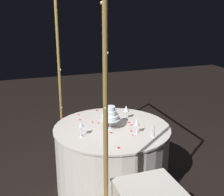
{
  "coord_description": "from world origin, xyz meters",
  "views": [
    {
      "loc": [
        -2.85,
        1.0,
        2.05
      ],
      "look_at": [
        0.0,
        0.0,
        1.11
      ],
      "focal_mm": 47.41,
      "sensor_mm": 36.0,
      "label": 1
    }
  ],
  "objects_px": {
    "wine_glass_0": "(126,109)",
    "cake_knife": "(153,132)",
    "tiered_cake": "(110,115)",
    "wine_glass_2": "(81,125)",
    "wine_glass_1": "(137,123)",
    "main_table": "(112,158)",
    "decorative_arch": "(74,61)"
  },
  "relations": [
    {
      "from": "wine_glass_2",
      "to": "wine_glass_1",
      "type": "bearing_deg",
      "value": -102.33
    },
    {
      "from": "cake_knife",
      "to": "wine_glass_2",
      "type": "bearing_deg",
      "value": 78.71
    },
    {
      "from": "wine_glass_0",
      "to": "wine_glass_2",
      "type": "height_order",
      "value": "wine_glass_2"
    },
    {
      "from": "decorative_arch",
      "to": "cake_knife",
      "type": "height_order",
      "value": "decorative_arch"
    },
    {
      "from": "wine_glass_1",
      "to": "cake_knife",
      "type": "relative_size",
      "value": 0.59
    },
    {
      "from": "wine_glass_1",
      "to": "decorative_arch",
      "type": "bearing_deg",
      "value": 66.77
    },
    {
      "from": "wine_glass_2",
      "to": "cake_knife",
      "type": "xyz_separation_m",
      "value": [
        -0.15,
        -0.75,
        -0.12
      ]
    },
    {
      "from": "main_table",
      "to": "wine_glass_2",
      "type": "relative_size",
      "value": 7.57
    },
    {
      "from": "decorative_arch",
      "to": "wine_glass_2",
      "type": "distance_m",
      "value": 0.65
    },
    {
      "from": "wine_glass_2",
      "to": "wine_glass_0",
      "type": "bearing_deg",
      "value": -63.31
    },
    {
      "from": "wine_glass_2",
      "to": "cake_knife",
      "type": "height_order",
      "value": "wine_glass_2"
    },
    {
      "from": "decorative_arch",
      "to": "cake_knife",
      "type": "distance_m",
      "value": 1.11
    },
    {
      "from": "wine_glass_0",
      "to": "wine_glass_1",
      "type": "bearing_deg",
      "value": 172.81
    },
    {
      "from": "wine_glass_0",
      "to": "cake_knife",
      "type": "bearing_deg",
      "value": -164.53
    },
    {
      "from": "decorative_arch",
      "to": "tiered_cake",
      "type": "bearing_deg",
      "value": -92.55
    },
    {
      "from": "decorative_arch",
      "to": "wine_glass_0",
      "type": "distance_m",
      "value": 0.92
    },
    {
      "from": "main_table",
      "to": "wine_glass_1",
      "type": "distance_m",
      "value": 0.59
    },
    {
      "from": "main_table",
      "to": "wine_glass_1",
      "type": "height_order",
      "value": "wine_glass_1"
    },
    {
      "from": "main_table",
      "to": "cake_knife",
      "type": "distance_m",
      "value": 0.6
    },
    {
      "from": "wine_glass_0",
      "to": "tiered_cake",
      "type": "bearing_deg",
      "value": 126.98
    },
    {
      "from": "wine_glass_0",
      "to": "wine_glass_1",
      "type": "distance_m",
      "value": 0.44
    },
    {
      "from": "tiered_cake",
      "to": "wine_glass_2",
      "type": "relative_size",
      "value": 1.47
    },
    {
      "from": "wine_glass_0",
      "to": "wine_glass_2",
      "type": "bearing_deg",
      "value": 116.69
    },
    {
      "from": "tiered_cake",
      "to": "wine_glass_1",
      "type": "bearing_deg",
      "value": -137.64
    },
    {
      "from": "decorative_arch",
      "to": "wine_glass_1",
      "type": "relative_size",
      "value": 15.15
    },
    {
      "from": "tiered_cake",
      "to": "wine_glass_0",
      "type": "bearing_deg",
      "value": -53.02
    },
    {
      "from": "wine_glass_0",
      "to": "wine_glass_2",
      "type": "relative_size",
      "value": 0.96
    },
    {
      "from": "decorative_arch",
      "to": "wine_glass_0",
      "type": "height_order",
      "value": "decorative_arch"
    },
    {
      "from": "main_table",
      "to": "wine_glass_0",
      "type": "bearing_deg",
      "value": -52.47
    },
    {
      "from": "tiered_cake",
      "to": "wine_glass_2",
      "type": "xyz_separation_m",
      "value": [
        -0.11,
        0.35,
        -0.02
      ]
    },
    {
      "from": "wine_glass_1",
      "to": "tiered_cake",
      "type": "bearing_deg",
      "value": 42.36
    },
    {
      "from": "cake_knife",
      "to": "main_table",
      "type": "bearing_deg",
      "value": 53.42
    }
  ]
}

